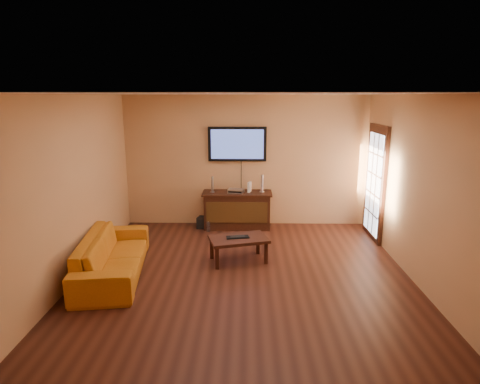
{
  "coord_description": "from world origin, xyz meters",
  "views": [
    {
      "loc": [
        0.03,
        -5.74,
        2.67
      ],
      "look_at": [
        -0.08,
        0.8,
        1.1
      ],
      "focal_mm": 30.0,
      "sensor_mm": 36.0,
      "label": 1
    }
  ],
  "objects_px": {
    "sofa": "(113,249)",
    "bottle": "(208,226)",
    "coffee_table": "(239,241)",
    "keyboard": "(238,237)",
    "game_console": "(250,187)",
    "speaker_left": "(212,185)",
    "television": "(237,144)",
    "subwoofer": "(203,222)",
    "speaker_right": "(262,184)",
    "media_console": "(237,210)",
    "av_receiver": "(236,191)"
  },
  "relations": [
    {
      "from": "bottle",
      "to": "keyboard",
      "type": "relative_size",
      "value": 0.55
    },
    {
      "from": "sofa",
      "to": "bottle",
      "type": "xyz_separation_m",
      "value": [
        1.25,
        2.04,
        -0.32
      ]
    },
    {
      "from": "sofa",
      "to": "subwoofer",
      "type": "xyz_separation_m",
      "value": [
        1.13,
        2.26,
        -0.3
      ]
    },
    {
      "from": "television",
      "to": "sofa",
      "type": "distance_m",
      "value": 3.38
    },
    {
      "from": "television",
      "to": "keyboard",
      "type": "xyz_separation_m",
      "value": [
        0.05,
        -1.98,
        -1.29
      ]
    },
    {
      "from": "game_console",
      "to": "bottle",
      "type": "xyz_separation_m",
      "value": [
        -0.83,
        -0.29,
        -0.76
      ]
    },
    {
      "from": "speaker_left",
      "to": "game_console",
      "type": "xyz_separation_m",
      "value": [
        0.76,
        0.05,
        -0.05
      ]
    },
    {
      "from": "sofa",
      "to": "speaker_right",
      "type": "distance_m",
      "value": 3.34
    },
    {
      "from": "speaker_left",
      "to": "subwoofer",
      "type": "xyz_separation_m",
      "value": [
        -0.2,
        -0.02,
        -0.79
      ]
    },
    {
      "from": "sofa",
      "to": "speaker_left",
      "type": "height_order",
      "value": "speaker_left"
    },
    {
      "from": "coffee_table",
      "to": "keyboard",
      "type": "bearing_deg",
      "value": 160.36
    },
    {
      "from": "keyboard",
      "to": "speaker_right",
      "type": "bearing_deg",
      "value": 75.65
    },
    {
      "from": "coffee_table",
      "to": "television",
      "type": "bearing_deg",
      "value": 91.92
    },
    {
      "from": "sofa",
      "to": "av_receiver",
      "type": "xyz_separation_m",
      "value": [
        1.81,
        2.28,
        0.37
      ]
    },
    {
      "from": "sofa",
      "to": "game_console",
      "type": "bearing_deg",
      "value": -49.46
    },
    {
      "from": "speaker_right",
      "to": "keyboard",
      "type": "xyz_separation_m",
      "value": [
        -0.46,
        -1.78,
        -0.5
      ]
    },
    {
      "from": "av_receiver",
      "to": "coffee_table",
      "type": "bearing_deg",
      "value": -76.81
    },
    {
      "from": "sofa",
      "to": "keyboard",
      "type": "distance_m",
      "value": 1.96
    },
    {
      "from": "coffee_table",
      "to": "bottle",
      "type": "xyz_separation_m",
      "value": [
        -0.65,
        1.5,
        -0.25
      ]
    },
    {
      "from": "speaker_left",
      "to": "television",
      "type": "bearing_deg",
      "value": 25.94
    },
    {
      "from": "speaker_left",
      "to": "av_receiver",
      "type": "height_order",
      "value": "speaker_left"
    },
    {
      "from": "speaker_left",
      "to": "speaker_right",
      "type": "xyz_separation_m",
      "value": [
        1.01,
        0.05,
        0.01
      ]
    },
    {
      "from": "coffee_table",
      "to": "keyboard",
      "type": "height_order",
      "value": "keyboard"
    },
    {
      "from": "media_console",
      "to": "game_console",
      "type": "bearing_deg",
      "value": 8.05
    },
    {
      "from": "coffee_table",
      "to": "speaker_left",
      "type": "bearing_deg",
      "value": 108.2
    },
    {
      "from": "speaker_left",
      "to": "speaker_right",
      "type": "relative_size",
      "value": 0.92
    },
    {
      "from": "media_console",
      "to": "speaker_left",
      "type": "bearing_deg",
      "value": -178.01
    },
    {
      "from": "sofa",
      "to": "speaker_left",
      "type": "distance_m",
      "value": 2.69
    },
    {
      "from": "television",
      "to": "subwoofer",
      "type": "distance_m",
      "value": 1.77
    },
    {
      "from": "sofa",
      "to": "bottle",
      "type": "height_order",
      "value": "sofa"
    },
    {
      "from": "speaker_right",
      "to": "speaker_left",
      "type": "bearing_deg",
      "value": -177.13
    },
    {
      "from": "media_console",
      "to": "bottle",
      "type": "distance_m",
      "value": 0.69
    },
    {
      "from": "media_console",
      "to": "coffee_table",
      "type": "height_order",
      "value": "media_console"
    },
    {
      "from": "game_console",
      "to": "keyboard",
      "type": "xyz_separation_m",
      "value": [
        -0.2,
        -1.79,
        -0.44
      ]
    },
    {
      "from": "av_receiver",
      "to": "bottle",
      "type": "xyz_separation_m",
      "value": [
        -0.56,
        -0.23,
        -0.69
      ]
    },
    {
      "from": "television",
      "to": "speaker_right",
      "type": "height_order",
      "value": "television"
    },
    {
      "from": "bottle",
      "to": "sofa",
      "type": "bearing_deg",
      "value": -121.47
    },
    {
      "from": "speaker_left",
      "to": "sofa",
      "type": "bearing_deg",
      "value": -120.14
    },
    {
      "from": "media_console",
      "to": "speaker_right",
      "type": "distance_m",
      "value": 0.74
    },
    {
      "from": "speaker_left",
      "to": "bottle",
      "type": "height_order",
      "value": "speaker_left"
    },
    {
      "from": "speaker_right",
      "to": "subwoofer",
      "type": "height_order",
      "value": "speaker_right"
    },
    {
      "from": "media_console",
      "to": "sofa",
      "type": "relative_size",
      "value": 0.66
    },
    {
      "from": "subwoofer",
      "to": "coffee_table",
      "type": "bearing_deg",
      "value": -55.43
    },
    {
      "from": "subwoofer",
      "to": "av_receiver",
      "type": "bearing_deg",
      "value": 11.47
    },
    {
      "from": "av_receiver",
      "to": "subwoofer",
      "type": "xyz_separation_m",
      "value": [
        -0.68,
        -0.01,
        -0.67
      ]
    },
    {
      "from": "speaker_right",
      "to": "coffee_table",
      "type": "bearing_deg",
      "value": -103.92
    },
    {
      "from": "media_console",
      "to": "game_console",
      "type": "distance_m",
      "value": 0.54
    },
    {
      "from": "subwoofer",
      "to": "speaker_left",
      "type": "bearing_deg",
      "value": 16.34
    },
    {
      "from": "coffee_table",
      "to": "speaker_right",
      "type": "height_order",
      "value": "speaker_right"
    },
    {
      "from": "subwoofer",
      "to": "media_console",
      "type": "bearing_deg",
      "value": 13.5
    }
  ]
}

